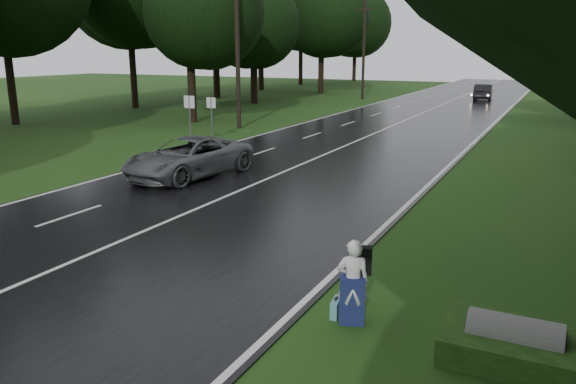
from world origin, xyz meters
The scene contains 15 objects.
ground centered at (0.00, 0.00, 0.00)m, with size 160.00×160.00×0.00m, color #1F4013.
road centered at (0.00, 20.00, 0.02)m, with size 12.00×140.00×0.04m, color black.
lane_center centered at (0.00, 20.00, 0.04)m, with size 0.12×140.00×0.01m, color silver.
grey_car centered at (-2.95, 7.96, 0.80)m, with size 2.53×5.49×1.53m, color #515456.
far_car centered at (2.54, 49.24, 0.80)m, with size 1.60×4.60×1.51m, color black.
hitchhiker centered at (6.93, -0.60, 0.75)m, with size 0.69×0.66×1.62m.
suitcase centered at (6.55, -0.48, 0.16)m, with size 0.13×0.46×0.33m, color #54999E.
culvert centered at (9.69, -0.61, 0.00)m, with size 0.73×0.73×1.46m, color slate.
utility_pole_mid centered at (-8.50, 20.93, 0.00)m, with size 1.80×0.28×9.85m, color black, non-canonical shape.
utility_pole_far centered at (-8.50, 44.92, 0.00)m, with size 1.80×0.28×9.62m, color black, non-canonical shape.
road_sign_a centered at (-7.20, 13.97, 0.00)m, with size 0.63×0.10×2.61m, color white, non-canonical shape.
road_sign_b centered at (-7.20, 15.94, 0.00)m, with size 0.57×0.10×2.37m, color white, non-canonical shape.
tree_left_d centered at (-13.01, 22.26, 0.00)m, with size 8.49×8.49×13.27m, color black, non-canonical shape.
tree_left_e centered at (-16.05, 36.18, 0.00)m, with size 7.87×7.87×12.30m, color black, non-canonical shape.
tree_left_f centered at (-15.29, 50.18, 0.00)m, with size 9.64×9.64×15.06m, color black, non-canonical shape.
Camera 1 is at (10.03, -9.57, 4.89)m, focal length 34.94 mm.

